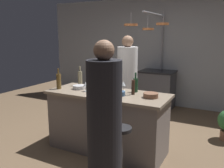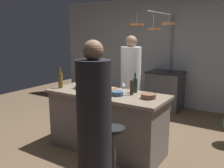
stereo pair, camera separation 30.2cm
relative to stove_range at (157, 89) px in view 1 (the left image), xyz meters
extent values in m
plane|color=brown|center=(0.00, -2.45, -0.45)|extent=(9.00, 9.00, 0.00)
cube|color=#9EA3A8|center=(0.00, 0.40, 0.85)|extent=(6.40, 0.16, 2.60)
cube|color=slate|center=(0.00, -2.45, -0.02)|extent=(1.72, 0.66, 0.86)
cube|color=gray|center=(0.00, -2.45, 0.43)|extent=(1.80, 0.72, 0.04)
cube|color=#47474C|center=(0.00, 0.00, -0.02)|extent=(0.76, 0.60, 0.86)
cube|color=black|center=(0.00, 0.00, 0.43)|extent=(0.80, 0.64, 0.03)
cylinder|color=white|center=(-0.10, -1.52, 0.31)|extent=(0.36, 0.36, 1.52)
sphere|color=#8C664C|center=(-0.10, -1.52, 1.16)|extent=(0.21, 0.21, 0.21)
cylinder|color=#4C4C51|center=(0.52, -3.07, -0.11)|extent=(0.06, 0.06, 0.62)
cylinder|color=black|center=(0.52, -3.07, 0.21)|extent=(0.26, 0.26, 0.04)
cylinder|color=black|center=(0.51, -3.43, 0.30)|extent=(0.36, 0.36, 1.49)
sphere|color=#8C664C|center=(0.51, -3.43, 1.14)|extent=(0.20, 0.20, 0.20)
cylinder|color=gray|center=(0.00, 0.25, 0.63)|extent=(0.04, 0.04, 2.15)
cylinder|color=gray|center=(0.00, -0.41, 1.70)|extent=(0.04, 1.33, 0.04)
cylinder|color=#B26638|center=(-0.30, -0.93, 1.47)|extent=(0.27, 0.27, 0.04)
cylinder|color=gray|center=(-0.30, -0.93, 1.59)|extent=(0.01, 0.01, 0.24)
cylinder|color=#B26638|center=(0.05, -0.89, 1.38)|extent=(0.22, 0.22, 0.04)
cylinder|color=gray|center=(0.05, -0.93, 1.54)|extent=(0.01, 0.01, 0.32)
cylinder|color=#B26638|center=(0.35, -0.96, 1.47)|extent=(0.23, 0.23, 0.04)
cylinder|color=gray|center=(0.35, -0.93, 1.59)|extent=(0.01, 0.01, 0.23)
cube|color=#997047|center=(-0.17, -2.25, 0.46)|extent=(0.32, 0.22, 0.02)
cylinder|color=#382319|center=(0.38, -2.38, 0.56)|extent=(0.05, 0.05, 0.21)
cylinder|color=#193D23|center=(0.35, -2.23, 0.56)|extent=(0.07, 0.07, 0.21)
cylinder|color=#193D23|center=(0.35, -2.23, 0.70)|extent=(0.03, 0.03, 0.08)
cylinder|color=#143319|center=(-0.01, -2.56, 0.56)|extent=(0.07, 0.07, 0.22)
cylinder|color=#143319|center=(-0.01, -2.56, 0.71)|extent=(0.03, 0.03, 0.08)
cylinder|color=brown|center=(-0.79, -2.58, 0.57)|extent=(0.07, 0.07, 0.23)
cylinder|color=brown|center=(-0.79, -2.58, 0.73)|extent=(0.03, 0.03, 0.08)
cylinder|color=gray|center=(-0.64, -2.21, 0.57)|extent=(0.07, 0.07, 0.24)
cylinder|color=gray|center=(-0.64, -2.21, 0.73)|extent=(0.03, 0.03, 0.08)
cylinder|color=silver|center=(-0.32, -2.54, 0.46)|extent=(0.06, 0.06, 0.01)
cylinder|color=silver|center=(-0.32, -2.54, 0.50)|extent=(0.01, 0.01, 0.07)
cone|color=silver|center=(-0.32, -2.54, 0.57)|extent=(0.07, 0.07, 0.06)
cylinder|color=silver|center=(0.16, -2.25, 0.46)|extent=(0.06, 0.06, 0.01)
cylinder|color=silver|center=(0.16, -2.25, 0.50)|extent=(0.01, 0.01, 0.07)
cone|color=silver|center=(0.16, -2.25, 0.57)|extent=(0.07, 0.07, 0.06)
cylinder|color=#B7B7BC|center=(-0.50, -2.44, 0.48)|extent=(0.20, 0.20, 0.06)
cylinder|color=#334C6B|center=(0.23, -2.52, 0.48)|extent=(0.16, 0.16, 0.06)
cylinder|color=brown|center=(0.65, -2.42, 0.49)|extent=(0.20, 0.20, 0.06)
camera|label=1|loc=(1.65, -5.44, 1.29)|focal=38.65mm
camera|label=2|loc=(1.91, -5.29, 1.29)|focal=38.65mm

